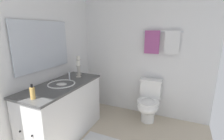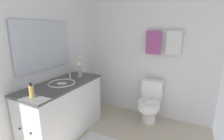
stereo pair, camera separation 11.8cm
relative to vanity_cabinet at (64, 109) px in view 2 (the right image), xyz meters
The scene contains 12 objects.
wall_back 1.73m from the vanity_cabinet, 53.72° to the left, with size 2.46×0.04×2.45m, color white.
wall_left 0.86m from the vanity_cabinet, behind, with size 0.04×2.58×2.45m, color white.
vanity_cabinet is the anchor object (origin of this frame).
sink_basin 0.39m from the vanity_cabinet, 90.00° to the left, with size 0.40×0.40×0.24m.
mirror 1.02m from the vanity_cabinet, behind, with size 0.02×0.99×0.70m, color silver.
candle_holder_tall 0.82m from the vanity_cabinet, 97.54° to the left, with size 0.09×0.09×0.33m.
candle_holder_short 0.70m from the vanity_cabinet, 87.54° to the left, with size 0.09×0.09×0.27m.
soap_bottle 0.74m from the vanity_cabinet, 84.16° to the right, with size 0.06×0.06×0.18m.
toilet 1.47m from the vanity_cabinet, 40.59° to the left, with size 0.39×0.54×0.75m.
towel_bar 2.07m from the vanity_cabinet, 43.55° to the left, with size 0.02×0.02×0.66m, color silver.
towel_near_vanity 1.86m from the vanity_cabinet, 47.22° to the left, with size 0.26×0.03×0.40m, color #A54C8C.
towel_center 2.07m from the vanity_cabinet, 39.54° to the left, with size 0.24×0.03×0.39m, color white.
Camera 2 is at (0.78, -1.64, 1.64)m, focal length 25.79 mm.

